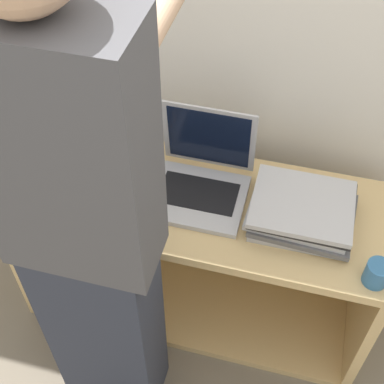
{
  "coord_description": "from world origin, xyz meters",
  "views": [
    {
      "loc": [
        0.29,
        -0.94,
        2.06
      ],
      "look_at": [
        0.0,
        0.18,
        0.78
      ],
      "focal_mm": 50.0,
      "sensor_mm": 36.0,
      "label": 1
    }
  ],
  "objects_px": {
    "laptop_stack_left": "(98,171)",
    "mug": "(377,273)",
    "person": "(86,237)",
    "laptop_open": "(201,177)",
    "laptop_stack_right": "(302,210)"
  },
  "relations": [
    {
      "from": "laptop_stack_left",
      "to": "laptop_stack_right",
      "type": "relative_size",
      "value": 0.97
    },
    {
      "from": "laptop_stack_left",
      "to": "mug",
      "type": "xyz_separation_m",
      "value": [
        0.97,
        -0.18,
        -0.01
      ]
    },
    {
      "from": "mug",
      "to": "laptop_stack_right",
      "type": "bearing_deg",
      "value": 143.37
    },
    {
      "from": "laptop_stack_left",
      "to": "mug",
      "type": "bearing_deg",
      "value": -10.62
    },
    {
      "from": "laptop_stack_left",
      "to": "person",
      "type": "height_order",
      "value": "person"
    },
    {
      "from": "mug",
      "to": "person",
      "type": "bearing_deg",
      "value": -162.88
    },
    {
      "from": "laptop_stack_left",
      "to": "laptop_stack_right",
      "type": "distance_m",
      "value": 0.72
    },
    {
      "from": "laptop_open",
      "to": "laptop_stack_right",
      "type": "distance_m",
      "value": 0.36
    },
    {
      "from": "laptop_stack_left",
      "to": "person",
      "type": "relative_size",
      "value": 0.19
    },
    {
      "from": "laptop_open",
      "to": "person",
      "type": "relative_size",
      "value": 0.18
    },
    {
      "from": "person",
      "to": "mug",
      "type": "relative_size",
      "value": 22.26
    },
    {
      "from": "person",
      "to": "mug",
      "type": "height_order",
      "value": "person"
    },
    {
      "from": "laptop_stack_left",
      "to": "person",
      "type": "distance_m",
      "value": 0.51
    },
    {
      "from": "laptop_open",
      "to": "laptop_stack_left",
      "type": "xyz_separation_m",
      "value": [
        -0.36,
        -0.05,
        -0.01
      ]
    },
    {
      "from": "laptop_stack_right",
      "to": "person",
      "type": "bearing_deg",
      "value": -142.14
    }
  ]
}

